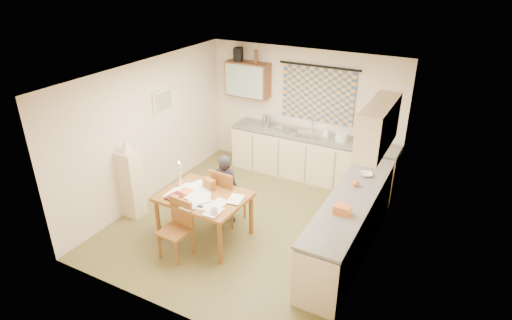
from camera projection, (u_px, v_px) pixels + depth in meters
The scene contains 44 objects.
floor at pixel (249, 221), 7.25m from camera, with size 4.00×4.50×0.02m, color brown.
ceiling at pixel (247, 74), 6.16m from camera, with size 4.00×4.50×0.02m, color white.
wall_back at pixel (303, 111), 8.50m from camera, with size 4.00×0.02×2.50m, color beige.
wall_front at pixel (153, 226), 4.91m from camera, with size 4.00×0.02×2.50m, color beige.
wall_left at pixel (149, 131), 7.55m from camera, with size 0.02×4.50×2.50m, color beige.
wall_right at pixel (376, 182), 5.86m from camera, with size 0.02×4.50×2.50m, color beige.
window_blind at pixel (318, 95), 8.17m from camera, with size 1.45×0.03×1.05m, color #395781.
curtain_rod at pixel (319, 66), 7.92m from camera, with size 0.04×0.04×1.60m, color black.
wall_cabinet at pixel (248, 79), 8.61m from camera, with size 0.90×0.34×0.70m, color brown.
wall_cabinet_glass at pixel (244, 81), 8.47m from camera, with size 0.84×0.02×0.64m, color #99B2A5.
upper_cabinet_right at pixel (378, 126), 6.11m from camera, with size 0.34×1.30×0.70m, color beige.
framed_print at pixel (163, 101), 7.66m from camera, with size 0.04×0.50×0.40m, color #F3E1CB.
print_canvas at pixel (164, 101), 7.65m from camera, with size 0.01×0.42×0.32m, color #BDB9A4.
counter_back at pixel (311, 157), 8.46m from camera, with size 3.30×0.62×0.92m.
counter_right at pixel (349, 224), 6.35m from camera, with size 0.62×2.95×0.92m.
stove at pixel (328, 261), 5.62m from camera, with size 0.56×0.56×0.87m.
sink at pixel (310, 137), 8.29m from camera, with size 0.55×0.45×0.10m, color silver.
tap at pixel (312, 125), 8.37m from camera, with size 0.03×0.03×0.28m, color silver.
dish_rack at pixel (286, 129), 8.48m from camera, with size 0.35×0.30×0.06m, color silver.
kettle at pixel (267, 121), 8.62m from camera, with size 0.18×0.18×0.24m, color silver.
mixing_bowl at pixel (342, 137), 7.98m from camera, with size 0.24×0.24×0.16m, color white.
soap_bottle at pixel (327, 132), 8.13m from camera, with size 0.13×0.13×0.21m, color white.
bowl at pixel (366, 174), 6.73m from camera, with size 0.25×0.25×0.05m, color white.
orange_bag at pixel (342, 210), 5.73m from camera, with size 0.22×0.16×0.12m, color orange.
fruit_orange at pixel (356, 183), 6.41m from camera, with size 0.10×0.10×0.10m, color orange.
speaker at pixel (238, 54), 8.49m from camera, with size 0.16×0.20×0.26m, color black.
bottle_green at pixel (239, 54), 8.48m from camera, with size 0.07×0.07×0.26m, color #195926.
bottle_brown at pixel (256, 56), 8.32m from camera, with size 0.07×0.07×0.26m, color brown.
dining_table at pixel (205, 216), 6.68m from camera, with size 1.34×1.04×0.75m.
chair_far at pixel (228, 205), 7.12m from camera, with size 0.47×0.47×0.98m.
chair_near at pixel (176, 240), 6.30m from camera, with size 0.43×0.43×0.89m.
person at pixel (225, 189), 6.99m from camera, with size 0.51×0.40×1.22m, color black.
shelf_stand at pixel (131, 184), 7.17m from camera, with size 0.32×0.30×1.19m, color beige.
lampshade at pixel (126, 145), 6.87m from camera, with size 0.20×0.20×0.22m, color #F3E1CB.
letter_rack at pixel (209, 184), 6.69m from camera, with size 0.22×0.10×0.16m, color brown.
mug at pixel (214, 212), 6.03m from camera, with size 0.14×0.14×0.09m, color white.
magazine at pixel (170, 195), 6.52m from camera, with size 0.24×0.29×0.02m, color maroon.
book at pixel (180, 190), 6.64m from camera, with size 0.26×0.31×0.02m, color orange.
orange_box at pixel (174, 197), 6.43m from camera, with size 0.12×0.08×0.04m, color orange.
eyeglasses at pixel (199, 207), 6.21m from camera, with size 0.13×0.04×0.02m, color black.
candle_holder at pixel (180, 181), 6.75m from camera, with size 0.06×0.06×0.18m, color silver.
candle at pixel (180, 170), 6.65m from camera, with size 0.02×0.02×0.22m, color white.
candle_flame at pixel (179, 162), 6.63m from camera, with size 0.02×0.02×0.02m, color #FFCC66.
papers at pixel (198, 196), 6.49m from camera, with size 1.16×0.91×0.02m.
Camera 1 is at (2.96, -5.32, 4.06)m, focal length 30.00 mm.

